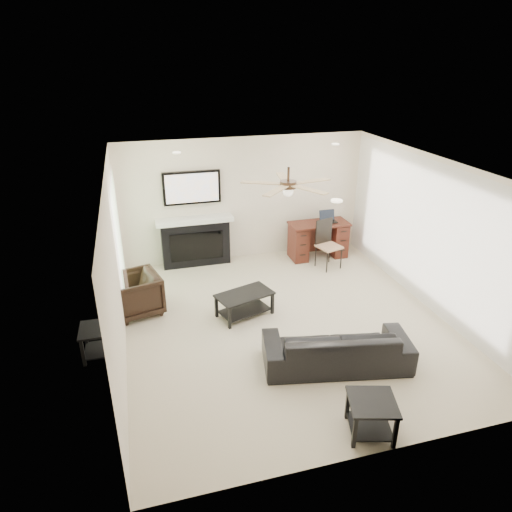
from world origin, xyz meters
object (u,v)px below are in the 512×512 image
object	(u,v)px
sofa	(337,347)
fireplace_unit	(195,220)
armchair	(136,294)
coffee_table	(245,304)
desk	(318,240)

from	to	relation	value
sofa	fireplace_unit	xyz separation A→B (m)	(-1.36, 3.78, 0.66)
armchair	coffee_table	distance (m)	1.79
coffee_table	fireplace_unit	xyz separation A→B (m)	(-0.46, 2.18, 0.75)
armchair	coffee_table	xyz separation A→B (m)	(1.70, -0.55, -0.15)
fireplace_unit	sofa	bearing A→B (deg)	-70.25
coffee_table	armchair	bearing A→B (deg)	144.05
coffee_table	fireplace_unit	size ratio (longest dim) A/B	0.47
fireplace_unit	desk	bearing A→B (deg)	-6.73
fireplace_unit	armchair	bearing A→B (deg)	-127.26
coffee_table	desk	world-z (taller)	desk
armchair	fireplace_unit	xyz separation A→B (m)	(1.24, 1.63, 0.61)
armchair	desk	size ratio (longest dim) A/B	0.63
armchair	coffee_table	size ratio (longest dim) A/B	0.85
desk	coffee_table	bearing A→B (deg)	-137.67
coffee_table	fireplace_unit	bearing A→B (deg)	83.83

